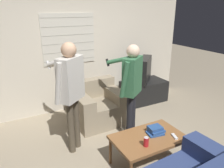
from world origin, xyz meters
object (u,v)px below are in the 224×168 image
at_px(armchair_beige, 98,106).
at_px(tv, 145,70).
at_px(person_left_standing, 70,85).
at_px(soda_can, 146,142).
at_px(spare_remote, 174,136).
at_px(person_right_standing, 131,81).
at_px(coffee_table, 148,140).
at_px(book_stack, 156,130).

distance_m(armchair_beige, tv, 1.47).
relative_size(person_left_standing, soda_can, 13.36).
bearing_deg(spare_remote, person_right_standing, 116.47).
relative_size(person_left_standing, spare_remote, 12.38).
relative_size(armchair_beige, person_left_standing, 0.56).
height_order(soda_can, spare_remote, soda_can).
distance_m(tv, spare_remote, 2.26).
xyz_separation_m(coffee_table, spare_remote, (0.31, -0.17, 0.05)).
xyz_separation_m(coffee_table, person_right_standing, (0.17, 0.73, 0.59)).
xyz_separation_m(soda_can, spare_remote, (0.46, -0.02, -0.05)).
bearing_deg(tv, book_stack, 13.61).
bearing_deg(book_stack, coffee_table, -168.03).
bearing_deg(person_left_standing, tv, -11.65).
bearing_deg(armchair_beige, person_left_standing, 41.29).
bearing_deg(spare_remote, tv, 82.71).
relative_size(person_right_standing, soda_can, 12.64).
distance_m(armchair_beige, spare_remote, 1.70).
xyz_separation_m(tv, spare_remote, (-0.95, -2.03, -0.30)).
xyz_separation_m(person_right_standing, spare_remote, (0.14, -0.90, -0.54)).
height_order(coffee_table, soda_can, soda_can).
height_order(person_left_standing, book_stack, person_left_standing).
xyz_separation_m(armchair_beige, person_left_standing, (-0.70, -0.64, 0.75)).
height_order(tv, book_stack, tv).
bearing_deg(book_stack, person_right_standing, 87.30).
bearing_deg(tv, person_right_standing, 1.19).
bearing_deg(person_right_standing, coffee_table, -139.34).
height_order(coffee_table, book_stack, book_stack).
bearing_deg(armchair_beige, coffee_table, 92.61).
bearing_deg(tv, coffee_table, 11.02).
height_order(armchair_beige, tv, tv).
height_order(person_right_standing, book_stack, person_right_standing).
relative_size(coffee_table, soda_can, 7.78).
distance_m(tv, book_stack, 2.16).
relative_size(coffee_table, book_stack, 3.88).
relative_size(coffee_table, spare_remote, 7.21).
height_order(armchair_beige, soda_can, armchair_beige).
bearing_deg(tv, spare_remote, 19.96).
distance_m(tv, person_left_standing, 2.31).
relative_size(tv, person_right_standing, 0.42).
distance_m(armchair_beige, book_stack, 1.48).
bearing_deg(coffee_table, book_stack, 11.97).
relative_size(tv, book_stack, 2.63).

